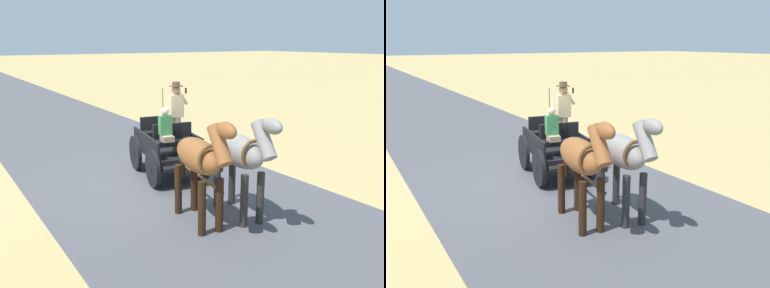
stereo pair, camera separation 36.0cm
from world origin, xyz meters
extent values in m
plane|color=tan|center=(0.00, 0.00, 0.00)|extent=(200.00, 200.00, 0.00)
cube|color=#4C4C51|center=(0.00, 0.00, 0.00)|extent=(6.15, 160.00, 0.01)
cube|color=black|center=(-0.48, 0.00, 0.66)|extent=(1.58, 2.38, 0.12)
cube|color=black|center=(-1.04, 0.10, 0.94)|extent=(0.44, 2.07, 0.44)
cube|color=black|center=(0.08, -0.11, 0.94)|extent=(0.44, 2.07, 0.44)
cube|color=black|center=(-0.26, 1.20, 0.56)|extent=(1.11, 0.43, 0.08)
cube|color=black|center=(-0.70, -1.18, 0.48)|extent=(0.74, 0.33, 0.06)
cube|color=black|center=(-0.37, 0.59, 1.04)|extent=(1.07, 0.54, 0.14)
cube|color=black|center=(-0.40, 0.42, 1.26)|extent=(1.02, 0.26, 0.44)
cube|color=black|center=(-0.57, -0.49, 1.04)|extent=(1.07, 0.54, 0.14)
cube|color=black|center=(-0.60, -0.67, 1.26)|extent=(1.02, 0.26, 0.44)
cylinder|color=black|center=(-0.98, 0.87, 0.48)|extent=(0.27, 0.96, 0.96)
cylinder|color=black|center=(-0.98, 0.87, 0.48)|extent=(0.16, 0.23, 0.21)
cylinder|color=black|center=(0.30, 0.64, 0.48)|extent=(0.27, 0.96, 0.96)
cylinder|color=black|center=(0.30, 0.64, 0.48)|extent=(0.16, 0.23, 0.21)
cylinder|color=black|center=(-1.26, -0.64, 0.48)|extent=(0.27, 0.96, 0.96)
cylinder|color=black|center=(-1.26, -0.64, 0.48)|extent=(0.16, 0.23, 0.21)
cylinder|color=black|center=(0.02, -0.88, 0.48)|extent=(0.27, 0.96, 0.96)
cylinder|color=black|center=(0.02, -0.88, 0.48)|extent=(0.16, 0.23, 0.21)
cylinder|color=brown|center=(-0.08, 2.16, 0.61)|extent=(0.43, 1.98, 0.07)
cylinder|color=black|center=(-0.07, 0.54, 1.74)|extent=(0.02, 0.02, 1.30)
cylinder|color=#998466|center=(-0.57, 0.35, 1.17)|extent=(0.22, 0.22, 0.90)
cube|color=tan|center=(-0.57, 0.35, 1.90)|extent=(0.37, 0.28, 0.56)
sphere|color=#9E7051|center=(-0.57, 0.35, 2.30)|extent=(0.22, 0.22, 0.22)
cylinder|color=#473323|center=(-0.57, 0.35, 2.40)|extent=(0.36, 0.36, 0.01)
cylinder|color=#473323|center=(-0.57, 0.35, 2.45)|extent=(0.20, 0.20, 0.10)
cylinder|color=tan|center=(-0.74, 0.42, 2.08)|extent=(0.27, 0.13, 0.32)
cube|color=black|center=(-0.79, 0.45, 2.28)|extent=(0.03, 0.07, 0.14)
cube|color=#998466|center=(-0.10, 0.67, 1.18)|extent=(0.33, 0.37, 0.14)
cube|color=#387F47|center=(-0.12, 0.55, 1.49)|extent=(0.33, 0.25, 0.48)
sphere|color=beige|center=(-0.12, 0.55, 1.84)|extent=(0.20, 0.20, 0.20)
ellipsoid|color=gray|center=(-0.38, 3.03, 1.37)|extent=(0.81, 1.63, 0.64)
cylinder|color=#272726|center=(-0.47, 3.60, 0.53)|extent=(0.15, 0.15, 1.05)
cylinder|color=#272726|center=(-0.11, 3.54, 0.53)|extent=(0.15, 0.15, 1.05)
cylinder|color=#272726|center=(-0.65, 2.52, 0.53)|extent=(0.15, 0.15, 1.05)
cylinder|color=#272726|center=(-0.29, 2.46, 0.53)|extent=(0.15, 0.15, 1.05)
cylinder|color=gray|center=(-0.24, 3.86, 1.77)|extent=(0.36, 0.68, 0.73)
ellipsoid|color=gray|center=(-0.20, 4.08, 2.07)|extent=(0.31, 0.57, 0.28)
cube|color=#272726|center=(-0.24, 3.84, 1.81)|extent=(0.14, 0.51, 0.56)
cylinder|color=#272726|center=(-0.50, 2.30, 1.07)|extent=(0.11, 0.11, 0.70)
torus|color=brown|center=(-0.29, 3.57, 1.45)|extent=(0.55, 0.16, 0.55)
ellipsoid|color=brown|center=(0.50, 2.87, 1.37)|extent=(0.79, 1.63, 0.64)
cylinder|color=black|center=(0.40, 3.43, 0.53)|extent=(0.15, 0.15, 1.05)
cylinder|color=black|center=(0.76, 3.38, 0.53)|extent=(0.15, 0.15, 1.05)
cylinder|color=black|center=(0.24, 2.36, 0.53)|extent=(0.15, 0.15, 1.05)
cylinder|color=black|center=(0.60, 2.30, 0.53)|extent=(0.15, 0.15, 1.05)
cylinder|color=brown|center=(0.63, 3.70, 1.77)|extent=(0.35, 0.68, 0.73)
ellipsoid|color=brown|center=(0.66, 3.92, 2.07)|extent=(0.30, 0.57, 0.28)
cube|color=black|center=(0.63, 3.68, 1.81)|extent=(0.13, 0.51, 0.56)
cylinder|color=black|center=(0.39, 2.14, 1.07)|extent=(0.11, 0.11, 0.70)
torus|color=brown|center=(0.58, 3.41, 1.45)|extent=(0.55, 0.15, 0.55)
camera|label=1|loc=(4.70, 8.93, 3.49)|focal=37.68mm
camera|label=2|loc=(4.40, 9.13, 3.49)|focal=37.68mm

